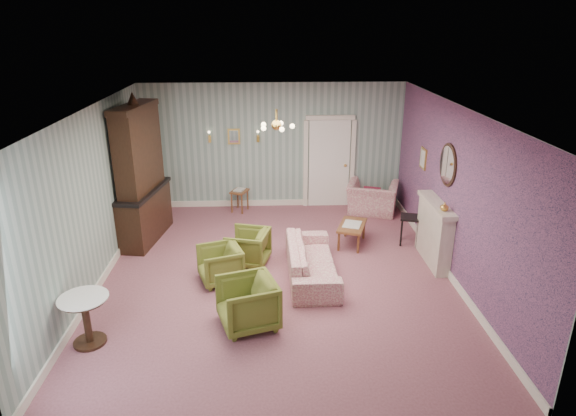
{
  "coord_description": "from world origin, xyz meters",
  "views": [
    {
      "loc": [
        -0.16,
        -7.76,
        4.21
      ],
      "look_at": [
        0.2,
        0.4,
        1.1
      ],
      "focal_mm": 31.03,
      "sensor_mm": 36.0,
      "label": 1
    }
  ],
  "objects_px": {
    "dresser": "(139,170)",
    "fireplace": "(434,232)",
    "olive_chair_c": "(248,245)",
    "side_table_black": "(410,230)",
    "coffee_table": "(352,234)",
    "olive_chair_b": "(220,263)",
    "olive_chair_a": "(247,301)",
    "sofa_chintz": "(312,255)",
    "pedestal_table": "(87,320)",
    "wingback_chair": "(373,193)"
  },
  "relations": [
    {
      "from": "olive_chair_c",
      "to": "dresser",
      "type": "xyz_separation_m",
      "value": [
        -2.12,
        1.23,
        1.08
      ]
    },
    {
      "from": "dresser",
      "to": "sofa_chintz",
      "type": "bearing_deg",
      "value": -19.44
    },
    {
      "from": "olive_chair_a",
      "to": "dresser",
      "type": "xyz_separation_m",
      "value": [
        -2.18,
        3.21,
        1.04
      ]
    },
    {
      "from": "coffee_table",
      "to": "pedestal_table",
      "type": "relative_size",
      "value": 1.16
    },
    {
      "from": "wingback_chair",
      "to": "pedestal_table",
      "type": "bearing_deg",
      "value": 61.99
    },
    {
      "from": "fireplace",
      "to": "pedestal_table",
      "type": "xyz_separation_m",
      "value": [
        -5.51,
        -2.25,
        -0.21
      ]
    },
    {
      "from": "sofa_chintz",
      "to": "coffee_table",
      "type": "relative_size",
      "value": 2.41
    },
    {
      "from": "dresser",
      "to": "coffee_table",
      "type": "height_order",
      "value": "dresser"
    },
    {
      "from": "olive_chair_a",
      "to": "olive_chair_c",
      "type": "height_order",
      "value": "olive_chair_a"
    },
    {
      "from": "side_table_black",
      "to": "sofa_chintz",
      "type": "bearing_deg",
      "value": -148.93
    },
    {
      "from": "dresser",
      "to": "olive_chair_a",
      "type": "bearing_deg",
      "value": -46.8
    },
    {
      "from": "pedestal_table",
      "to": "olive_chair_c",
      "type": "bearing_deg",
      "value": 47.45
    },
    {
      "from": "fireplace",
      "to": "coffee_table",
      "type": "height_order",
      "value": "fireplace"
    },
    {
      "from": "olive_chair_c",
      "to": "side_table_black",
      "type": "relative_size",
      "value": 1.23
    },
    {
      "from": "pedestal_table",
      "to": "coffee_table",
      "type": "bearing_deg",
      "value": 36.31
    },
    {
      "from": "olive_chair_b",
      "to": "sofa_chintz",
      "type": "height_order",
      "value": "sofa_chintz"
    },
    {
      "from": "olive_chair_a",
      "to": "olive_chair_b",
      "type": "bearing_deg",
      "value": -176.86
    },
    {
      "from": "side_table_black",
      "to": "pedestal_table",
      "type": "bearing_deg",
      "value": -150.29
    },
    {
      "from": "wingback_chair",
      "to": "pedestal_table",
      "type": "xyz_separation_m",
      "value": [
        -4.91,
        -4.77,
        -0.12
      ]
    },
    {
      "from": "coffee_table",
      "to": "side_table_black",
      "type": "relative_size",
      "value": 1.45
    },
    {
      "from": "olive_chair_b",
      "to": "wingback_chair",
      "type": "bearing_deg",
      "value": 114.9
    },
    {
      "from": "olive_chair_b",
      "to": "olive_chair_a",
      "type": "bearing_deg",
      "value": 1.81
    },
    {
      "from": "olive_chair_c",
      "to": "fireplace",
      "type": "xyz_separation_m",
      "value": [
        3.39,
        -0.06,
        0.22
      ]
    },
    {
      "from": "fireplace",
      "to": "side_table_black",
      "type": "height_order",
      "value": "fireplace"
    },
    {
      "from": "olive_chair_a",
      "to": "wingback_chair",
      "type": "bearing_deg",
      "value": 130.89
    },
    {
      "from": "wingback_chair",
      "to": "olive_chair_a",
      "type": "bearing_deg",
      "value": 76.21
    },
    {
      "from": "sofa_chintz",
      "to": "coffee_table",
      "type": "height_order",
      "value": "sofa_chintz"
    },
    {
      "from": "olive_chair_c",
      "to": "sofa_chintz",
      "type": "xyz_separation_m",
      "value": [
        1.12,
        -0.53,
        0.04
      ]
    },
    {
      "from": "olive_chair_c",
      "to": "coffee_table",
      "type": "distance_m",
      "value": 2.16
    },
    {
      "from": "dresser",
      "to": "coffee_table",
      "type": "xyz_separation_m",
      "value": [
        4.15,
        -0.49,
        -1.23
      ]
    },
    {
      "from": "olive_chair_c",
      "to": "dresser",
      "type": "distance_m",
      "value": 2.68
    },
    {
      "from": "olive_chair_b",
      "to": "dresser",
      "type": "xyz_separation_m",
      "value": [
        -1.67,
        1.87,
        1.1
      ]
    },
    {
      "from": "olive_chair_b",
      "to": "side_table_black",
      "type": "relative_size",
      "value": 1.18
    },
    {
      "from": "olive_chair_c",
      "to": "coffee_table",
      "type": "height_order",
      "value": "olive_chair_c"
    },
    {
      "from": "dresser",
      "to": "pedestal_table",
      "type": "xyz_separation_m",
      "value": [
        0.0,
        -3.54,
        -1.08
      ]
    },
    {
      "from": "olive_chair_c",
      "to": "side_table_black",
      "type": "height_order",
      "value": "olive_chair_c"
    },
    {
      "from": "olive_chair_c",
      "to": "dresser",
      "type": "relative_size",
      "value": 0.25
    },
    {
      "from": "dresser",
      "to": "pedestal_table",
      "type": "height_order",
      "value": "dresser"
    },
    {
      "from": "olive_chair_b",
      "to": "coffee_table",
      "type": "xyz_separation_m",
      "value": [
        2.48,
        1.38,
        -0.13
      ]
    },
    {
      "from": "sofa_chintz",
      "to": "fireplace",
      "type": "height_order",
      "value": "fireplace"
    },
    {
      "from": "olive_chair_b",
      "to": "coffee_table",
      "type": "relative_size",
      "value": 0.82
    },
    {
      "from": "olive_chair_a",
      "to": "olive_chair_c",
      "type": "bearing_deg",
      "value": 164.09
    },
    {
      "from": "olive_chair_c",
      "to": "wingback_chair",
      "type": "relative_size",
      "value": 0.66
    },
    {
      "from": "dresser",
      "to": "side_table_black",
      "type": "distance_m",
      "value": 5.45
    },
    {
      "from": "side_table_black",
      "to": "pedestal_table",
      "type": "height_order",
      "value": "pedestal_table"
    },
    {
      "from": "side_table_black",
      "to": "olive_chair_c",
      "type": "bearing_deg",
      "value": -167.35
    },
    {
      "from": "dresser",
      "to": "fireplace",
      "type": "bearing_deg",
      "value": -4.11
    },
    {
      "from": "olive_chair_a",
      "to": "olive_chair_b",
      "type": "relative_size",
      "value": 1.16
    },
    {
      "from": "sofa_chintz",
      "to": "pedestal_table",
      "type": "xyz_separation_m",
      "value": [
        -3.24,
        -1.78,
        -0.04
      ]
    },
    {
      "from": "olive_chair_a",
      "to": "side_table_black",
      "type": "distance_m",
      "value": 4.12
    }
  ]
}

